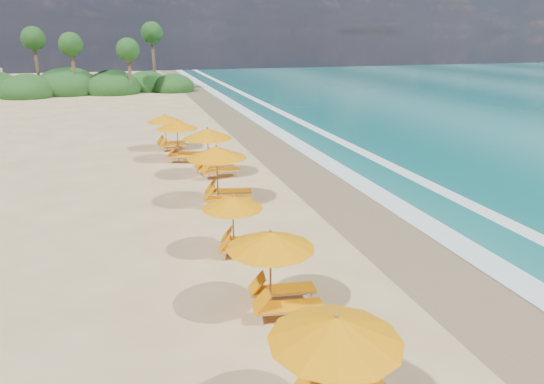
% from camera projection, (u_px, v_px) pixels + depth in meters
% --- Properties ---
extents(ground, '(160.00, 160.00, 0.00)m').
position_uv_depth(ground, '(272.00, 222.00, 18.92)').
color(ground, '#DBBA81').
rests_on(ground, ground).
extents(wet_sand, '(4.00, 160.00, 0.01)m').
position_uv_depth(wet_sand, '(367.00, 211.00, 20.00)').
color(wet_sand, '#846E4F').
rests_on(wet_sand, ground).
extents(surf_foam, '(4.00, 160.00, 0.01)m').
position_uv_depth(surf_foam, '(425.00, 205.00, 20.73)').
color(surf_foam, white).
rests_on(surf_foam, ground).
extents(station_1, '(2.83, 2.69, 2.40)m').
position_uv_depth(station_1, '(343.00, 363.00, 8.74)').
color(station_1, olive).
rests_on(station_1, ground).
extents(station_2, '(2.66, 2.52, 2.28)m').
position_uv_depth(station_2, '(277.00, 266.00, 12.53)').
color(station_2, olive).
rests_on(station_2, ground).
extents(station_3, '(2.52, 2.45, 2.00)m').
position_uv_depth(station_3, '(238.00, 221.00, 15.91)').
color(station_3, olive).
rests_on(station_3, ground).
extents(station_4, '(3.11, 2.99, 2.55)m').
position_uv_depth(station_4, '(222.00, 171.00, 20.49)').
color(station_4, olive).
rests_on(station_4, ground).
extents(station_5, '(2.94, 2.79, 2.50)m').
position_uv_depth(station_5, '(212.00, 149.00, 24.49)').
color(station_5, olive).
rests_on(station_5, ground).
extents(station_6, '(2.99, 2.93, 2.33)m').
position_uv_depth(station_6, '(181.00, 138.00, 27.48)').
color(station_6, olive).
rests_on(station_6, ground).
extents(station_7, '(2.57, 2.42, 2.22)m').
position_uv_depth(station_7, '(168.00, 129.00, 30.16)').
color(station_7, olive).
rests_on(station_7, ground).
extents(treeline, '(25.80, 8.80, 9.74)m').
position_uv_depth(treeline, '(77.00, 85.00, 57.40)').
color(treeline, '#163D14').
rests_on(treeline, ground).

